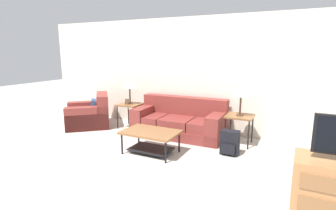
{
  "coord_description": "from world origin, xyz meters",
  "views": [
    {
      "loc": [
        2.07,
        -1.85,
        1.84
      ],
      "look_at": [
        -0.18,
        2.66,
        0.8
      ],
      "focal_mm": 28.0,
      "sensor_mm": 36.0,
      "label": 1
    }
  ],
  "objects_px": {
    "armchair": "(90,115)",
    "table_lamp_left": "(130,84)",
    "side_table_right": "(240,118)",
    "table_lamp_right": "(241,91)",
    "side_table_left": "(130,106)",
    "couch": "(180,122)",
    "backpack": "(230,143)",
    "coffee_table": "(151,137)"
  },
  "relations": [
    {
      "from": "couch",
      "to": "side_table_left",
      "type": "bearing_deg",
      "value": -179.73
    },
    {
      "from": "armchair",
      "to": "backpack",
      "type": "xyz_separation_m",
      "value": [
        3.56,
        -0.29,
        -0.07
      ]
    },
    {
      "from": "side_table_right",
      "to": "table_lamp_right",
      "type": "distance_m",
      "value": 0.55
    },
    {
      "from": "side_table_left",
      "to": "armchair",
      "type": "bearing_deg",
      "value": -160.69
    },
    {
      "from": "couch",
      "to": "table_lamp_right",
      "type": "height_order",
      "value": "table_lamp_right"
    },
    {
      "from": "side_table_right",
      "to": "table_lamp_right",
      "type": "bearing_deg",
      "value": -116.57
    },
    {
      "from": "couch",
      "to": "armchair",
      "type": "bearing_deg",
      "value": -171.3
    },
    {
      "from": "armchair",
      "to": "table_lamp_left",
      "type": "distance_m",
      "value": 1.31
    },
    {
      "from": "coffee_table",
      "to": "table_lamp_right",
      "type": "xyz_separation_m",
      "value": [
        1.34,
        1.21,
        0.77
      ]
    },
    {
      "from": "armchair",
      "to": "table_lamp_left",
      "type": "xyz_separation_m",
      "value": [
        0.98,
        0.34,
        0.79
      ]
    },
    {
      "from": "coffee_table",
      "to": "table_lamp_left",
      "type": "bearing_deg",
      "value": 136.52
    },
    {
      "from": "couch",
      "to": "side_table_right",
      "type": "relative_size",
      "value": 3.4
    },
    {
      "from": "side_table_right",
      "to": "backpack",
      "type": "bearing_deg",
      "value": -92.66
    },
    {
      "from": "armchair",
      "to": "table_lamp_right",
      "type": "height_order",
      "value": "table_lamp_right"
    },
    {
      "from": "backpack",
      "to": "table_lamp_left",
      "type": "bearing_deg",
      "value": 166.26
    },
    {
      "from": "side_table_left",
      "to": "table_lamp_left",
      "type": "relative_size",
      "value": 0.97
    },
    {
      "from": "armchair",
      "to": "side_table_left",
      "type": "bearing_deg",
      "value": 19.31
    },
    {
      "from": "side_table_left",
      "to": "side_table_right",
      "type": "xyz_separation_m",
      "value": [
        2.61,
        0.0,
        0.0
      ]
    },
    {
      "from": "table_lamp_left",
      "to": "side_table_right",
      "type": "bearing_deg",
      "value": 0.0
    },
    {
      "from": "table_lamp_left",
      "to": "armchair",
      "type": "bearing_deg",
      "value": -160.69
    },
    {
      "from": "couch",
      "to": "table_lamp_left",
      "type": "distance_m",
      "value": 1.52
    },
    {
      "from": "coffee_table",
      "to": "side_table_left",
      "type": "height_order",
      "value": "side_table_left"
    },
    {
      "from": "armchair",
      "to": "table_lamp_right",
      "type": "xyz_separation_m",
      "value": [
        3.59,
        0.34,
        0.79
      ]
    },
    {
      "from": "table_lamp_right",
      "to": "armchair",
      "type": "bearing_deg",
      "value": -174.54
    },
    {
      "from": "coffee_table",
      "to": "side_table_right",
      "type": "relative_size",
      "value": 1.71
    },
    {
      "from": "coffee_table",
      "to": "side_table_left",
      "type": "xyz_separation_m",
      "value": [
        -1.28,
        1.21,
        0.22
      ]
    },
    {
      "from": "armchair",
      "to": "side_table_left",
      "type": "relative_size",
      "value": 2.33
    },
    {
      "from": "armchair",
      "to": "table_lamp_left",
      "type": "height_order",
      "value": "table_lamp_left"
    },
    {
      "from": "armchair",
      "to": "backpack",
      "type": "relative_size",
      "value": 3.08
    },
    {
      "from": "side_table_left",
      "to": "table_lamp_right",
      "type": "xyz_separation_m",
      "value": [
        2.61,
        -0.0,
        0.55
      ]
    },
    {
      "from": "side_table_right",
      "to": "table_lamp_right",
      "type": "xyz_separation_m",
      "value": [
        -0.0,
        -0.0,
        0.55
      ]
    },
    {
      "from": "table_lamp_left",
      "to": "backpack",
      "type": "bearing_deg",
      "value": -13.74
    },
    {
      "from": "table_lamp_right",
      "to": "backpack",
      "type": "relative_size",
      "value": 1.37
    },
    {
      "from": "armchair",
      "to": "coffee_table",
      "type": "relative_size",
      "value": 1.37
    },
    {
      "from": "side_table_left",
      "to": "backpack",
      "type": "distance_m",
      "value": 2.68
    },
    {
      "from": "coffee_table",
      "to": "armchair",
      "type": "bearing_deg",
      "value": 159.0
    },
    {
      "from": "backpack",
      "to": "side_table_right",
      "type": "bearing_deg",
      "value": 87.34
    },
    {
      "from": "side_table_right",
      "to": "table_lamp_left",
      "type": "xyz_separation_m",
      "value": [
        -2.61,
        -0.0,
        0.55
      ]
    },
    {
      "from": "couch",
      "to": "armchair",
      "type": "xyz_separation_m",
      "value": [
        -2.29,
        -0.35,
        -0.01
      ]
    },
    {
      "from": "couch",
      "to": "side_table_left",
      "type": "distance_m",
      "value": 1.33
    },
    {
      "from": "armchair",
      "to": "coffee_table",
      "type": "height_order",
      "value": "armchair"
    },
    {
      "from": "armchair",
      "to": "table_lamp_right",
      "type": "bearing_deg",
      "value": 5.46
    }
  ]
}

